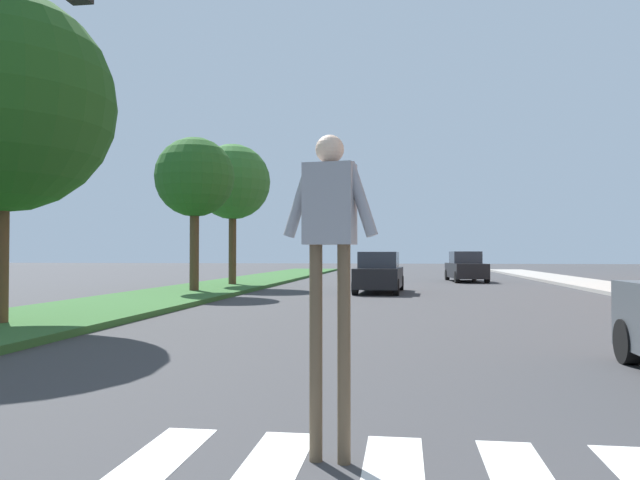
% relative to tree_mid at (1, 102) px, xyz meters
% --- Properties ---
extents(ground_plane, '(140.00, 140.00, 0.00)m').
position_rel_tree_mid_xyz_m(ground_plane, '(8.72, 15.61, -4.76)').
color(ground_plane, '#38383A').
extents(median_strip, '(4.19, 64.00, 0.15)m').
position_rel_tree_mid_xyz_m(median_strip, '(0.06, 13.61, -4.68)').
color(median_strip, '#2D5B28').
rests_on(median_strip, ground_plane).
extents(tree_mid, '(4.65, 4.65, 6.95)m').
position_rel_tree_mid_xyz_m(tree_mid, '(0.00, 0.00, 0.00)').
color(tree_mid, '#4C3823').
rests_on(tree_mid, median_strip).
extents(tree_far, '(3.11, 3.11, 5.99)m').
position_rel_tree_mid_xyz_m(tree_far, '(0.24, 11.19, -0.22)').
color(tree_far, '#4C3823').
rests_on(tree_far, median_strip).
extents(tree_distant, '(3.56, 3.56, 6.62)m').
position_rel_tree_mid_xyz_m(tree_distant, '(0.33, 16.24, 0.20)').
color(tree_distant, '#4C3823').
rests_on(tree_distant, median_strip).
extents(sidewalk_right, '(3.00, 64.00, 0.15)m').
position_rel_tree_mid_xyz_m(sidewalk_right, '(17.50, 13.61, -4.68)').
color(sidewalk_right, '#9E9991').
rests_on(sidewalk_right, ground_plane).
extents(traffic_light_gantry, '(8.50, 0.30, 6.00)m').
position_rel_tree_mid_xyz_m(traffic_light_gantry, '(4.33, -4.66, -0.41)').
color(traffic_light_gantry, gold).
rests_on(traffic_light_gantry, median_strip).
extents(pedestrian_performer, '(0.75, 0.29, 2.49)m').
position_rel_tree_mid_xyz_m(pedestrian_performer, '(7.79, -7.03, -3.10)').
color(pedestrian_performer, brown).
rests_on(pedestrian_performer, ground_plane).
extents(sedan_midblock, '(1.97, 4.34, 1.65)m').
position_rel_tree_mid_xyz_m(sedan_midblock, '(7.37, 13.11, -3.99)').
color(sedan_midblock, black).
rests_on(sedan_midblock, ground_plane).
extents(sedan_distant, '(2.11, 4.69, 1.70)m').
position_rel_tree_mid_xyz_m(sedan_distant, '(11.84, 23.62, -3.97)').
color(sedan_distant, black).
rests_on(sedan_distant, ground_plane).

